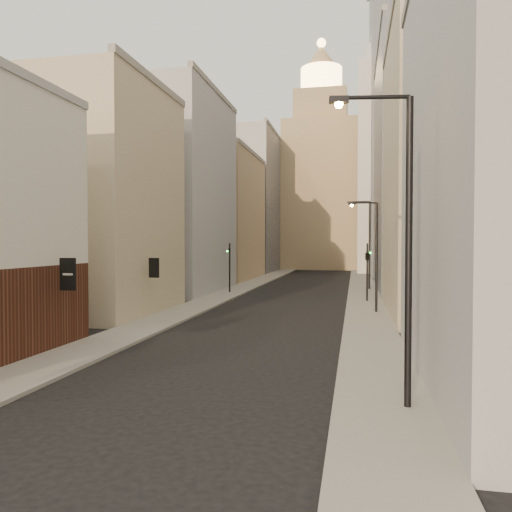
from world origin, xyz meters
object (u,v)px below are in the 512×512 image
Objects in this scene: streetlamp_near at (401,232)px; white_tower at (383,160)px; streetlamp_far at (367,239)px; traffic_light_right at (367,257)px; clock_tower at (321,179)px; streetlamp_mid at (374,250)px; traffic_light_left at (230,257)px.

white_tower is at bearing 79.89° from streetlamp_near.
traffic_light_right is at bearing -88.46° from streetlamp_far.
clock_tower reaches higher than traffic_light_right.
streetlamp_mid is 0.84× the size of streetlamp_far.
streetlamp_near is 1.19× the size of streetlamp_mid.
traffic_light_left is at bearing -152.75° from streetlamp_far.
traffic_light_right is (-0.31, 27.54, -1.55)m from streetlamp_near.
streetlamp_mid is at bearing -82.77° from clock_tower.
streetlamp_far is at bearing -136.91° from traffic_light_left.
streetlamp_near is at bearing -84.54° from clock_tower.
streetlamp_near is 27.59m from traffic_light_right.
streetlamp_near is at bearing -92.50° from white_tower.
streetlamp_far is 1.90× the size of traffic_light_right.
traffic_light_left is 14.20m from traffic_light_right.
clock_tower is 58.04m from traffic_light_right.
streetlamp_mid is 6.77m from traffic_light_right.
streetlamp_mid is 1.58× the size of traffic_light_left.
white_tower is 33.46m from streetlamp_far.
clock_tower is 4.77× the size of streetlamp_near.
clock_tower reaches higher than white_tower.
streetlamp_near is 35.41m from traffic_light_left.
clock_tower is 5.67× the size of streetlamp_mid.
traffic_light_right is (-3.34, -41.85, -14.78)m from white_tower.
traffic_light_right is at bearing 83.03° from streetlamp_near.
streetlamp_far is (-0.03, 17.97, 0.89)m from streetlamp_mid.
clock_tower is at bearing 87.85° from streetlamp_near.
streetlamp_mid reaches higher than traffic_light_left.
streetlamp_mid is at bearing 82.47° from streetlamp_near.
streetlamp_near is at bearing 111.98° from traffic_light_right.
white_tower is at bearing -51.84° from clock_tower.
white_tower is at bearing 79.53° from streetlamp_mid.
traffic_light_right is at bearing -94.56° from white_tower.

